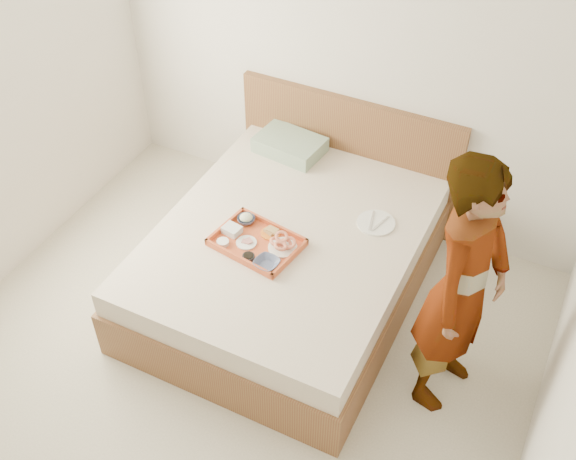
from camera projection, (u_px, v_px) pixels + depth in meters
The scene contains 17 objects.
ground at pixel (204, 399), 4.07m from camera, with size 3.50×4.00×0.01m, color beige.
wall_back at pixel (349, 49), 4.51m from camera, with size 3.50×0.01×2.60m, color silver.
wall_right at pixel (572, 380), 2.62m from camera, with size 0.01×4.00×2.60m, color silver.
bed at pixel (288, 262), 4.54m from camera, with size 1.65×2.00×0.53m, color brown.
headboard at pixel (347, 156), 5.03m from camera, with size 1.65×0.06×0.95m, color brown.
pillow at pixel (290, 145), 4.94m from camera, with size 0.46×0.32×0.11m, color #98B497.
tray at pixel (257, 242), 4.25m from camera, with size 0.52×0.38×0.05m, color #D25629.
prawn_plate at pixel (283, 248), 4.22m from camera, with size 0.18×0.18×0.01m, color white.
navy_bowl_big at pixel (267, 263), 4.11m from camera, with size 0.15×0.15×0.04m, color #141F43.
sauce_dish at pixel (248, 257), 4.15m from camera, with size 0.08×0.08×0.03m, color black.
meat_plate at pixel (246, 243), 4.26m from camera, with size 0.13×0.13×0.01m, color white.
bread_plate at pixel (271, 233), 4.32m from camera, with size 0.13×0.13×0.01m, color orange.
salad_bowl at pixel (246, 220), 4.39m from camera, with size 0.11×0.11×0.04m, color #141F43.
plastic_tub at pixel (232, 230), 4.31m from camera, with size 0.11×0.09×0.05m, color silver.
cheese_round at pixel (223, 242), 4.25m from camera, with size 0.08×0.08×0.03m, color white.
dinner_plate at pixel (376, 223), 4.41m from camera, with size 0.24×0.24×0.01m, color white.
person at pixel (463, 289), 3.60m from camera, with size 0.60×0.40×1.65m, color silver.
Camera 1 is at (1.47, -1.86, 3.50)m, focal length 43.33 mm.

